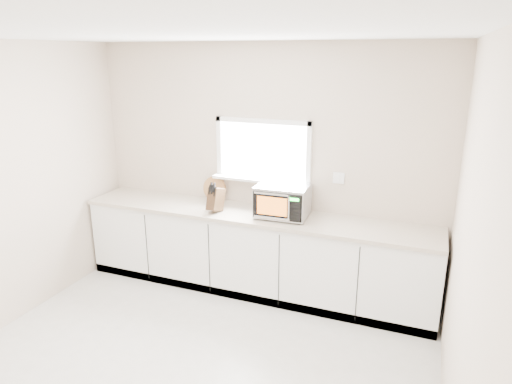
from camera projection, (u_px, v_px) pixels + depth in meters
The scene contains 7 objects.
back_wall at pixel (263, 167), 5.07m from camera, with size 4.00×0.17×2.70m.
cabinets at pixel (254, 253), 5.08m from camera, with size 3.92×0.60×0.88m, color white.
countertop at pixel (253, 215), 4.94m from camera, with size 3.92×0.64×0.04m, color beige.
microwave at pixel (283, 200), 4.77m from camera, with size 0.55×0.45×0.34m.
knife_block at pixel (216, 199), 4.93m from camera, with size 0.15×0.25×0.34m.
cutting_board at pixel (215, 188), 5.32m from camera, with size 0.29×0.29×0.02m, color #AE8743.
coffee_grinder at pixel (271, 200), 4.97m from camera, with size 0.17×0.17×0.24m.
Camera 1 is at (1.73, -2.63, 2.57)m, focal length 32.00 mm.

